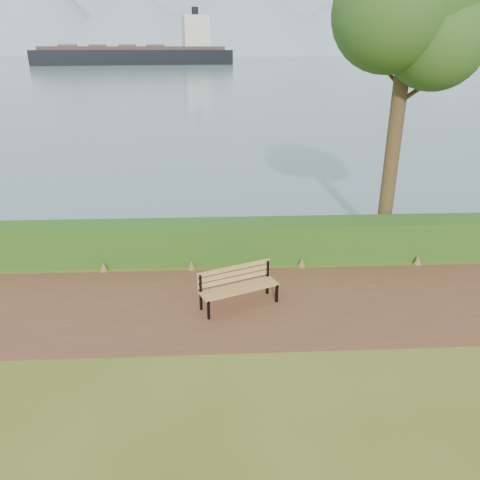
{
  "coord_description": "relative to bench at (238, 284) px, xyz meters",
  "views": [
    {
      "loc": [
        -0.44,
        -8.24,
        4.98
      ],
      "look_at": [
        0.04,
        1.2,
        1.1
      ],
      "focal_mm": 35.0,
      "sensor_mm": 36.0,
      "label": 1
    }
  ],
  "objects": [
    {
      "name": "ground",
      "position": [
        0.06,
        -0.33,
        -0.48
      ],
      "size": [
        140.0,
        140.0,
        0.0
      ],
      "primitive_type": "plane",
      "color": "#475B1A",
      "rests_on": "ground"
    },
    {
      "name": "path",
      "position": [
        0.06,
        -0.03,
        -0.47
      ],
      "size": [
        40.0,
        3.4,
        0.01
      ],
      "primitive_type": "cube",
      "color": "brown",
      "rests_on": "ground"
    },
    {
      "name": "hedge",
      "position": [
        0.06,
        2.27,
        0.02
      ],
      "size": [
        32.0,
        0.85,
        1.0
      ],
      "primitive_type": "cube",
      "color": "#1C4614",
      "rests_on": "ground"
    },
    {
      "name": "water",
      "position": [
        0.06,
        259.67,
        -0.47
      ],
      "size": [
        700.0,
        510.0,
        0.0
      ],
      "primitive_type": "cube",
      "color": "slate",
      "rests_on": "ground"
    },
    {
      "name": "mountains",
      "position": [
        -9.12,
        405.72,
        27.22
      ],
      "size": [
        585.0,
        190.0,
        70.0
      ],
      "color": "#7F92AA",
      "rests_on": "ground"
    },
    {
      "name": "bench",
      "position": [
        0.0,
        0.0,
        0.0
      ],
      "size": [
        1.71,
        1.09,
        0.83
      ],
      "rotation": [
        0.0,
        0.0,
        0.4
      ],
      "color": "black",
      "rests_on": "ground"
    },
    {
      "name": "tree",
      "position": [
        4.08,
        3.01,
        5.4
      ],
      "size": [
        3.74,
        3.52,
        7.9
      ],
      "rotation": [
        0.0,
        0.0,
        0.41
      ],
      "color": "#372516",
      "rests_on": "ground"
    },
    {
      "name": "cargo_ship",
      "position": [
        -24.16,
        156.73,
        2.39
      ],
      "size": [
        64.16,
        22.42,
        19.26
      ],
      "rotation": [
        0.0,
        0.0,
        0.2
      ],
      "color": "black",
      "rests_on": "ground"
    }
  ]
}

